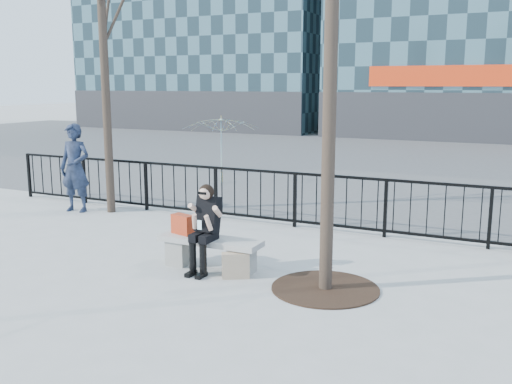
% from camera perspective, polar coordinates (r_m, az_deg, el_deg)
% --- Properties ---
extents(ground, '(120.00, 120.00, 0.00)m').
position_cam_1_polar(ground, '(8.92, -4.58, -7.62)').
color(ground, '#969691').
rests_on(ground, ground).
extents(street_surface, '(60.00, 23.00, 0.01)m').
position_cam_1_polar(street_surface, '(22.88, 14.66, 3.35)').
color(street_surface, '#474747').
rests_on(street_surface, ground).
extents(railing, '(14.00, 0.06, 1.10)m').
position_cam_1_polar(railing, '(11.38, 2.97, -0.68)').
color(railing, black).
rests_on(railing, ground).
extents(tree_grate, '(1.50, 1.50, 0.02)m').
position_cam_1_polar(tree_grate, '(8.09, 6.94, -9.54)').
color(tree_grate, black).
rests_on(tree_grate, ground).
extents(bench_main, '(1.65, 0.46, 0.49)m').
position_cam_1_polar(bench_main, '(8.83, -4.61, -5.76)').
color(bench_main, gray).
rests_on(bench_main, ground).
extents(seated_woman, '(0.50, 0.64, 1.34)m').
position_cam_1_polar(seated_woman, '(8.60, -5.19, -3.68)').
color(seated_woman, black).
rests_on(seated_woman, ground).
extents(handbag, '(0.40, 0.26, 0.31)m').
position_cam_1_polar(handbag, '(9.01, -7.33, -3.23)').
color(handbag, '#AF3115').
rests_on(handbag, bench_main).
extents(shopping_bag, '(0.42, 0.33, 0.38)m').
position_cam_1_polar(shopping_bag, '(8.42, -2.05, -7.36)').
color(shopping_bag, '#C6A88C').
rests_on(shopping_bag, ground).
extents(standing_man, '(0.78, 0.57, 1.96)m').
position_cam_1_polar(standing_man, '(13.25, -17.64, 2.31)').
color(standing_man, black).
rests_on(standing_man, ground).
extents(vendor_umbrella, '(2.77, 2.79, 1.94)m').
position_cam_1_polar(vendor_umbrella, '(16.26, -3.50, 4.24)').
color(vendor_umbrella, gold).
rests_on(vendor_umbrella, ground).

